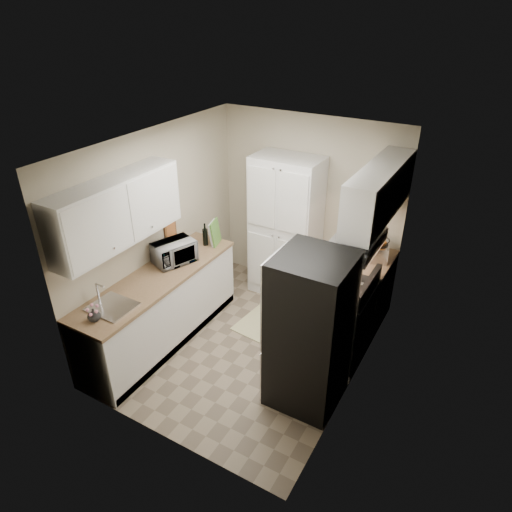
{
  "coord_description": "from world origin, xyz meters",
  "views": [
    {
      "loc": [
        2.26,
        -3.78,
        3.72
      ],
      "look_at": [
        0.0,
        0.15,
        1.18
      ],
      "focal_mm": 32.0,
      "sensor_mm": 36.0,
      "label": 1
    }
  ],
  "objects": [
    {
      "name": "ground",
      "position": [
        0.0,
        0.0,
        0.0
      ],
      "size": [
        3.2,
        3.2,
        0.0
      ],
      "primitive_type": "plane",
      "color": "#7A6B56",
      "rests_on": "ground"
    },
    {
      "name": "room_shell",
      "position": [
        -0.02,
        -0.01,
        1.63
      ],
      "size": [
        2.64,
        3.24,
        2.52
      ],
      "color": "#BDB399",
      "rests_on": "ground"
    },
    {
      "name": "pantry_cabinet",
      "position": [
        -0.2,
        1.32,
        1.0
      ],
      "size": [
        0.9,
        0.55,
        2.0
      ],
      "primitive_type": "cube",
      "color": "silver",
      "rests_on": "ground"
    },
    {
      "name": "base_cabinet_left",
      "position": [
        -0.99,
        -0.43,
        0.44
      ],
      "size": [
        0.6,
        2.3,
        0.88
      ],
      "primitive_type": "cube",
      "color": "silver",
      "rests_on": "ground"
    },
    {
      "name": "countertop_left",
      "position": [
        -0.99,
        -0.43,
        0.9
      ],
      "size": [
        0.63,
        2.33,
        0.04
      ],
      "primitive_type": "cube",
      "color": "#846647",
      "rests_on": "base_cabinet_left"
    },
    {
      "name": "base_cabinet_right",
      "position": [
        0.99,
        1.19,
        0.44
      ],
      "size": [
        0.6,
        0.8,
        0.88
      ],
      "primitive_type": "cube",
      "color": "silver",
      "rests_on": "ground"
    },
    {
      "name": "countertop_right",
      "position": [
        0.99,
        1.19,
        0.9
      ],
      "size": [
        0.63,
        0.83,
        0.04
      ],
      "primitive_type": "cube",
      "color": "#846647",
      "rests_on": "base_cabinet_right"
    },
    {
      "name": "electric_range",
      "position": [
        0.97,
        0.39,
        0.48
      ],
      "size": [
        0.71,
        0.78,
        1.13
      ],
      "color": "#B7B7BC",
      "rests_on": "ground"
    },
    {
      "name": "refrigerator",
      "position": [
        0.94,
        -0.41,
        0.85
      ],
      "size": [
        0.7,
        0.72,
        1.7
      ],
      "primitive_type": "cube",
      "color": "#B7B7BC",
      "rests_on": "ground"
    },
    {
      "name": "microwave",
      "position": [
        -1.02,
        -0.07,
        1.06
      ],
      "size": [
        0.48,
        0.57,
        0.27
      ],
      "primitive_type": "imported",
      "rotation": [
        0.0,
        0.0,
        1.22
      ],
      "color": "silver",
      "rests_on": "countertop_left"
    },
    {
      "name": "wine_bottle",
      "position": [
        -0.96,
        0.49,
        1.06
      ],
      "size": [
        0.07,
        0.07,
        0.28
      ],
      "primitive_type": "cylinder",
      "color": "black",
      "rests_on": "countertop_left"
    },
    {
      "name": "flower_vase",
      "position": [
        -0.98,
        -1.4,
        0.99
      ],
      "size": [
        0.17,
        0.17,
        0.14
      ],
      "primitive_type": "imported",
      "rotation": [
        0.0,
        0.0,
        0.42
      ],
      "color": "silver",
      "rests_on": "countertop_left"
    },
    {
      "name": "cutting_board",
      "position": [
        -0.85,
        0.58,
        1.08
      ],
      "size": [
        0.09,
        0.26,
        0.33
      ],
      "primitive_type": "cube",
      "rotation": [
        0.0,
        0.0,
        0.28
      ],
      "color": "#518B36",
      "rests_on": "countertop_left"
    },
    {
      "name": "toaster_oven",
      "position": [
        1.09,
        1.26,
        1.02
      ],
      "size": [
        0.37,
        0.42,
        0.21
      ],
      "primitive_type": "cube",
      "rotation": [
        0.0,
        0.0,
        0.26
      ],
      "color": "#B1B2B6",
      "rests_on": "countertop_right"
    },
    {
      "name": "fruit_basket",
      "position": [
        1.11,
        1.23,
        1.18
      ],
      "size": [
        0.29,
        0.29,
        0.1
      ],
      "primitive_type": null,
      "rotation": [
        0.0,
        0.0,
        -0.22
      ],
      "color": "orange",
      "rests_on": "toaster_oven"
    },
    {
      "name": "kitchen_mat",
      "position": [
        -0.06,
        0.52,
        0.01
      ],
      "size": [
        0.62,
        0.9,
        0.01
      ],
      "primitive_type": "cube",
      "rotation": [
        0.0,
        0.0,
        -0.1
      ],
      "color": "#C8C38B",
      "rests_on": "ground"
    }
  ]
}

